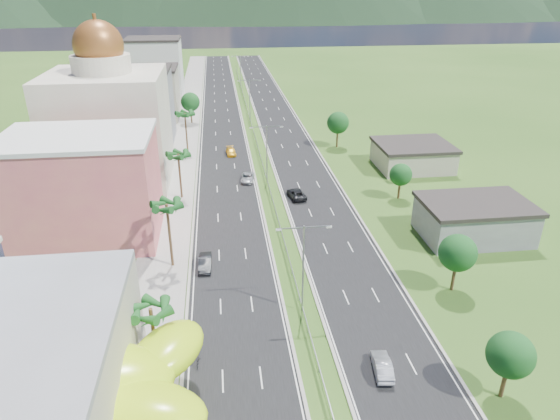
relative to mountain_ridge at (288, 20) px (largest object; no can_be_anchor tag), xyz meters
name	(u,v)px	position (x,y,z in m)	size (l,w,h in m)	color
ground	(319,372)	(-60.00, -450.00, 0.00)	(500.00, 500.00, 0.00)	#2D5119
road_left	(223,127)	(-67.50, -360.00, 0.02)	(11.00, 260.00, 0.04)	black
road_right	(280,125)	(-52.50, -360.00, 0.02)	(11.00, 260.00, 0.04)	black
sidewalk_left	(185,128)	(-77.00, -360.00, 0.06)	(7.00, 260.00, 0.12)	gray
median_guardrail	(257,145)	(-60.00, -378.01, 0.62)	(0.10, 216.06, 0.76)	gray
streetlight_median_b	(303,260)	(-60.00, -440.00, 6.75)	(6.04, 0.25, 11.00)	gray
streetlight_median_c	(267,148)	(-60.00, -400.00, 6.75)	(6.04, 0.25, 11.00)	gray
streetlight_median_d	(250,96)	(-60.00, -355.00, 6.75)	(6.04, 0.25, 11.00)	gray
streetlight_median_e	(240,68)	(-60.00, -310.00, 6.75)	(6.04, 0.25, 11.00)	gray
lime_canopy	(89,382)	(-80.00, -454.00, 4.99)	(18.00, 15.00, 7.40)	#B3DD15
pink_shophouse	(84,190)	(-88.00, -418.00, 7.50)	(20.00, 15.00, 15.00)	#D7586B
domed_building	(110,121)	(-88.00, -395.00, 11.35)	(20.00, 20.00, 28.70)	beige
midrise_grey	(136,108)	(-87.00, -370.00, 8.00)	(16.00, 15.00, 16.00)	slate
midrise_beige	(148,94)	(-87.00, -348.00, 6.50)	(16.00, 15.00, 13.00)	#AAA38C
midrise_white	(156,70)	(-87.00, -325.00, 9.00)	(16.00, 15.00, 18.00)	silver
shed_near	(474,221)	(-32.00, -425.00, 2.50)	(15.00, 10.00, 5.00)	slate
shed_far	(412,157)	(-30.00, -395.00, 2.20)	(14.00, 12.00, 4.40)	#AAA38C
palm_tree_b	(151,313)	(-75.50, -448.00, 7.06)	(3.60, 3.60, 8.10)	#47301C
palm_tree_c	(167,208)	(-75.50, -428.00, 8.50)	(3.60, 3.60, 9.60)	#47301C
palm_tree_d	(178,157)	(-75.50, -405.00, 7.54)	(3.60, 3.60, 8.60)	#47301C
palm_tree_e	(185,115)	(-75.50, -380.00, 8.31)	(3.60, 3.60, 9.40)	#47301C
leafy_tree_lfar	(190,102)	(-75.50, -355.00, 5.58)	(4.90, 4.90, 8.05)	#47301C
leafy_tree_ra	(511,355)	(-44.00, -455.00, 4.78)	(4.20, 4.20, 6.90)	#47301C
leafy_tree_rb	(458,253)	(-41.00, -438.00, 5.18)	(4.55, 4.55, 7.47)	#47301C
leafy_tree_rc	(401,175)	(-38.00, -410.00, 4.37)	(3.85, 3.85, 6.33)	#47301C
leafy_tree_rd	(338,123)	(-42.00, -380.00, 5.58)	(4.90, 4.90, 8.05)	#47301C
mountain_ridge	(288,20)	(0.00, 0.00, 0.00)	(860.00, 140.00, 90.00)	black
car_dark_left	(205,262)	(-71.16, -429.08, 0.82)	(1.64, 4.72, 1.55)	black
car_silver_mid_left	(248,178)	(-63.56, -398.74, 0.73)	(2.28, 4.95, 1.38)	#9A9DA2
car_yellow_far_left	(231,152)	(-66.12, -382.71, 0.72)	(1.90, 4.68, 1.36)	yellow
car_silver_right	(382,366)	(-53.94, -450.69, 0.79)	(1.59, 4.55, 1.50)	#9FA1A7
car_dark_far_right	(296,194)	(-55.64, -407.67, 0.78)	(2.45, 5.32, 1.48)	black
motorcycle	(198,358)	(-71.68, -447.31, 0.69)	(0.62, 2.03, 1.30)	black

